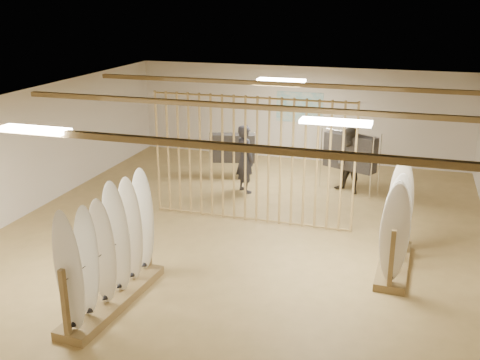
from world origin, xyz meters
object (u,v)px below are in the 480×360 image
(shopper_a, at_px, (245,154))
(clothing_rack_a, at_px, (233,148))
(clothing_rack_b, at_px, (350,152))
(rack_left, at_px, (111,266))
(shopper_b, at_px, (351,157))
(rack_right, at_px, (396,236))

(shopper_a, bearing_deg, clothing_rack_a, -13.58)
(clothing_rack_a, distance_m, clothing_rack_b, 3.11)
(rack_left, xyz_separation_m, shopper_a, (0.45, 5.88, 0.31))
(clothing_rack_b, bearing_deg, shopper_b, -53.56)
(clothing_rack_b, bearing_deg, clothing_rack_a, -156.36)
(clothing_rack_a, relative_size, shopper_b, 0.71)
(clothing_rack_b, relative_size, shopper_b, 0.83)
(shopper_a, bearing_deg, shopper_b, -120.96)
(clothing_rack_b, bearing_deg, rack_left, -89.47)
(shopper_a, distance_m, shopper_b, 2.64)
(rack_right, relative_size, shopper_b, 1.07)
(rack_left, bearing_deg, clothing_rack_a, 94.84)
(rack_right, bearing_deg, shopper_b, 110.00)
(rack_left, xyz_separation_m, clothing_rack_a, (-0.15, 6.79, 0.20))
(clothing_rack_b, bearing_deg, rack_right, -48.09)
(rack_right, xyz_separation_m, clothing_rack_b, (-1.33, 4.13, 0.37))
(rack_right, distance_m, shopper_a, 5.03)
(rack_right, relative_size, clothing_rack_b, 1.29)
(rack_right, relative_size, shopper_a, 1.02)
(clothing_rack_a, relative_size, shopper_a, 0.68)
(rack_right, distance_m, clothing_rack_b, 4.36)
(clothing_rack_b, xyz_separation_m, shopper_a, (-2.50, -0.89, -0.03))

